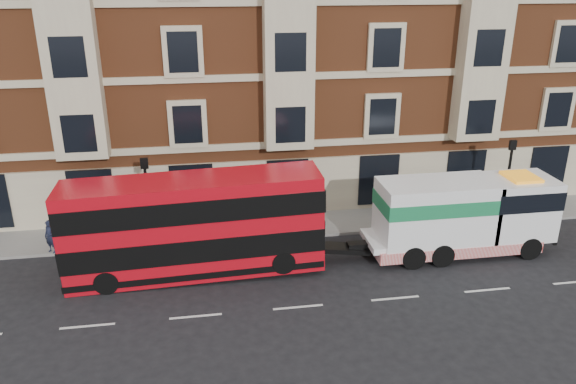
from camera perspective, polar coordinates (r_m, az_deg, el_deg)
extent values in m
plane|color=black|center=(22.60, 1.03, -11.62)|extent=(120.00, 120.00, 0.00)
cube|color=slate|center=(29.05, -1.58, -3.48)|extent=(90.00, 3.00, 0.15)
cube|color=brown|center=(34.00, -2.63, 15.85)|extent=(45.00, 12.00, 18.00)
cylinder|color=black|center=(26.95, -13.99, -1.39)|extent=(0.14, 0.14, 4.00)
cube|color=black|center=(26.23, -14.40, 2.84)|extent=(0.35, 0.15, 0.50)
cylinder|color=black|center=(30.94, 21.34, 0.73)|extent=(0.14, 0.14, 4.00)
cube|color=black|center=(30.31, 21.87, 4.45)|extent=(0.35, 0.15, 0.50)
cube|color=red|center=(24.20, -9.51, -3.42)|extent=(10.82, 2.41, 4.25)
cube|color=black|center=(24.47, -9.42, -4.75)|extent=(10.86, 2.47, 1.01)
cube|color=black|center=(23.76, -9.67, -0.99)|extent=(10.86, 2.47, 0.97)
cylinder|color=black|center=(24.38, -17.98, -8.72)|extent=(1.00, 0.31, 1.00)
cylinder|color=black|center=(26.28, -17.34, -6.35)|extent=(1.00, 0.31, 1.00)
cylinder|color=black|center=(24.10, -0.46, -7.15)|extent=(1.00, 0.31, 1.00)
cylinder|color=black|center=(26.01, -1.19, -4.87)|extent=(1.00, 0.31, 1.00)
cube|color=white|center=(27.33, 16.76, -4.20)|extent=(8.69, 2.22, 0.29)
cube|color=white|center=(28.14, 22.18, -1.36)|extent=(3.09, 2.41, 2.80)
cube|color=white|center=(26.33, 14.78, -1.86)|extent=(5.22, 2.41, 2.80)
cube|color=#1B7A47|center=(26.15, 14.88, -0.89)|extent=(5.26, 2.45, 0.68)
cube|color=red|center=(27.39, 16.31, -4.87)|extent=(7.73, 2.47, 0.53)
cylinder|color=black|center=(28.10, 23.33, -5.25)|extent=(1.06, 0.34, 1.06)
cylinder|color=black|center=(29.76, 21.18, -3.43)|extent=(1.06, 0.34, 1.06)
cylinder|color=black|center=(26.15, 15.36, -6.20)|extent=(1.06, 0.39, 1.06)
cylinder|color=black|center=(27.92, 13.58, -4.17)|extent=(1.06, 0.39, 1.06)
cylinder|color=black|center=(25.64, 12.59, -6.50)|extent=(1.06, 0.39, 1.06)
cylinder|color=black|center=(27.45, 10.96, -4.41)|extent=(1.06, 0.39, 1.06)
imported|color=#181C30|center=(28.18, -23.01, -4.19)|extent=(0.69, 0.63, 1.59)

